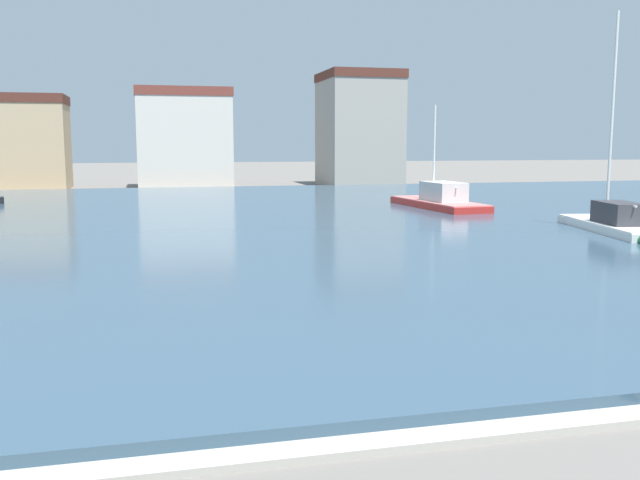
# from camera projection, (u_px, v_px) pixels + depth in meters

# --- Properties ---
(harbor_water) EXTENTS (89.95, 51.43, 0.30)m
(harbor_water) POSITION_uv_depth(u_px,v_px,m) (244.00, 221.00, 34.47)
(harbor_water) COLOR #334C60
(harbor_water) RESTS_ON ground
(quay_edge_coping) EXTENTS (89.95, 0.50, 0.12)m
(quay_edge_coping) POSITION_uv_depth(u_px,v_px,m) (493.00, 432.00, 9.51)
(quay_edge_coping) COLOR #ADA89E
(quay_edge_coping) RESTS_ON ground
(sailboat_red) EXTENTS (3.02, 9.47, 6.20)m
(sailboat_red) POSITION_uv_depth(u_px,v_px,m) (434.00, 202.00, 40.53)
(sailboat_red) COLOR red
(sailboat_red) RESTS_ON ground
(sailboat_white) EXTENTS (3.25, 8.30, 9.45)m
(sailboat_white) POSITION_uv_depth(u_px,v_px,m) (607.00, 224.00, 29.72)
(sailboat_white) COLOR white
(sailboat_white) RESTS_ON ground
(townhouse_corner_house) EXTENTS (6.91, 5.91, 8.17)m
(townhouse_corner_house) POSITION_uv_depth(u_px,v_px,m) (27.00, 142.00, 60.29)
(townhouse_corner_house) COLOR tan
(townhouse_corner_house) RESTS_ON ground
(townhouse_tall_gabled) EXTENTS (8.45, 5.60, 8.90)m
(townhouse_tall_gabled) POSITION_uv_depth(u_px,v_px,m) (184.00, 138.00, 62.39)
(townhouse_tall_gabled) COLOR beige
(townhouse_tall_gabled) RESTS_ON ground
(townhouse_wide_warehouse) EXTENTS (6.87, 7.71, 10.60)m
(townhouse_wide_warehouse) POSITION_uv_depth(u_px,v_px,m) (359.00, 129.00, 65.06)
(townhouse_wide_warehouse) COLOR gray
(townhouse_wide_warehouse) RESTS_ON ground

